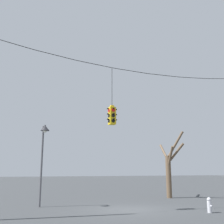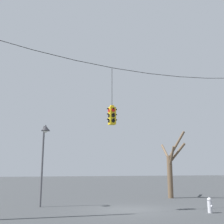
{
  "view_description": "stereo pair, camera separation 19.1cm",
  "coord_description": "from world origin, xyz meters",
  "px_view_note": "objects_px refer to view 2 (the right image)",
  "views": [
    {
      "loc": [
        -7.39,
        -14.28,
        2.06
      ],
      "look_at": [
        -1.26,
        -0.47,
        5.25
      ],
      "focal_mm": 45.0,
      "sensor_mm": 36.0,
      "label": 1
    },
    {
      "loc": [
        -7.22,
        -14.36,
        2.06
      ],
      "look_at": [
        -1.26,
        -0.47,
        5.25
      ],
      "focal_mm": 45.0,
      "sensor_mm": 36.0,
      "label": 2
    }
  ],
  "objects_px": {
    "bare_tree": "(171,167)",
    "fire_hydrant": "(210,205)",
    "traffic_light_near_left_pole": "(112,115)",
    "street_lamp": "(44,143)"
  },
  "relations": [
    {
      "from": "street_lamp",
      "to": "fire_hydrant",
      "type": "xyz_separation_m",
      "value": [
        7.48,
        -5.48,
        -3.35
      ]
    },
    {
      "from": "traffic_light_near_left_pole",
      "to": "bare_tree",
      "type": "height_order",
      "value": "traffic_light_near_left_pole"
    },
    {
      "from": "traffic_light_near_left_pole",
      "to": "street_lamp",
      "type": "relative_size",
      "value": 0.68
    },
    {
      "from": "bare_tree",
      "to": "fire_hydrant",
      "type": "height_order",
      "value": "bare_tree"
    },
    {
      "from": "traffic_light_near_left_pole",
      "to": "fire_hydrant",
      "type": "relative_size",
      "value": 4.37
    },
    {
      "from": "traffic_light_near_left_pole",
      "to": "bare_tree",
      "type": "bearing_deg",
      "value": 35.47
    },
    {
      "from": "traffic_light_near_left_pole",
      "to": "fire_hydrant",
      "type": "xyz_separation_m",
      "value": [
        4.43,
        -2.21,
        -4.68
      ]
    },
    {
      "from": "street_lamp",
      "to": "traffic_light_near_left_pole",
      "type": "bearing_deg",
      "value": -47.05
    },
    {
      "from": "bare_tree",
      "to": "fire_hydrant",
      "type": "relative_size",
      "value": 6.93
    },
    {
      "from": "traffic_light_near_left_pole",
      "to": "street_lamp",
      "type": "distance_m",
      "value": 4.66
    }
  ]
}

